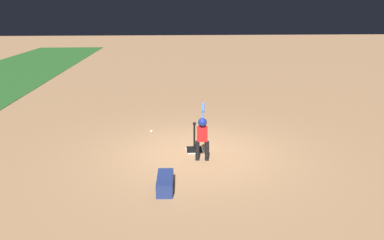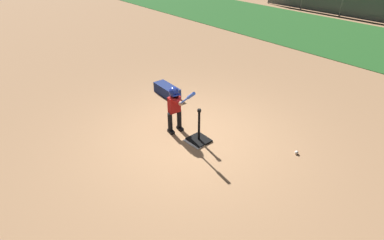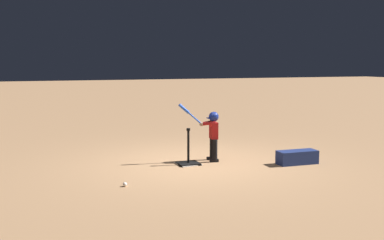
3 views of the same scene
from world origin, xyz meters
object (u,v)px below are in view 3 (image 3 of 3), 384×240
batting_tee (188,159)px  baseball (125,184)px  batter_child (212,130)px  equipment_bag (297,157)px

batting_tee → baseball: 1.96m
batting_tee → batter_child: batter_child is taller
batting_tee → equipment_bag: size_ratio=0.90×
baseball → equipment_bag: bearing=-173.7°
batter_child → equipment_bag: 1.85m
batter_child → equipment_bag: (-1.53, 0.90, -0.53)m
baseball → batting_tee: bearing=-143.7°
baseball → equipment_bag: size_ratio=0.09×
batter_child → equipment_bag: batter_child is taller
batter_child → equipment_bag: bearing=149.6°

